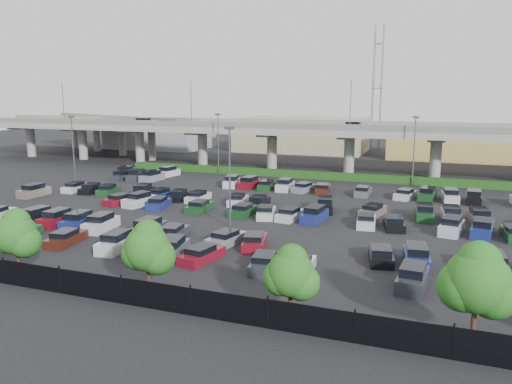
# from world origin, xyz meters

# --- Properties ---
(ground) EXTENTS (280.00, 280.00, 0.00)m
(ground) POSITION_xyz_m (0.00, 0.00, 0.00)
(ground) COLOR black
(overpass) EXTENTS (150.00, 13.00, 15.80)m
(overpass) POSITION_xyz_m (-0.22, 31.99, 6.97)
(overpass) COLOR gray
(overpass) RESTS_ON ground
(on_ramp) EXTENTS (50.93, 30.13, 8.80)m
(on_ramp) POSITION_xyz_m (-52.10, 43.05, 6.86)
(on_ramp) COLOR gray
(on_ramp) RESTS_ON ground
(hedge) EXTENTS (66.00, 1.60, 1.10)m
(hedge) POSITION_xyz_m (0.00, 25.00, 0.55)
(hedge) COLOR #164213
(hedge) RESTS_ON ground
(fence) EXTENTS (70.00, 0.10, 2.00)m
(fence) POSITION_xyz_m (-0.05, -28.00, 0.90)
(fence) COLOR black
(fence) RESTS_ON ground
(tree_row) EXTENTS (65.07, 3.66, 5.94)m
(tree_row) POSITION_xyz_m (0.70, -26.53, 3.52)
(tree_row) COLOR #332316
(tree_row) RESTS_ON ground
(parked_cars) EXTENTS (63.08, 41.65, 1.67)m
(parked_cars) POSITION_xyz_m (0.07, -3.13, 0.63)
(parked_cars) COLOR maroon
(parked_cars) RESTS_ON ground
(light_poles) EXTENTS (66.90, 48.38, 10.30)m
(light_poles) POSITION_xyz_m (-4.13, 2.00, 6.24)
(light_poles) COLOR #505055
(light_poles) RESTS_ON ground
(distant_buildings) EXTENTS (138.00, 24.00, 9.00)m
(distant_buildings) POSITION_xyz_m (12.38, 61.81, 3.74)
(distant_buildings) COLOR gray
(distant_buildings) RESTS_ON ground
(comm_tower) EXTENTS (2.40, 2.40, 30.00)m
(comm_tower) POSITION_xyz_m (4.00, 74.00, 15.61)
(comm_tower) COLOR #505055
(comm_tower) RESTS_ON ground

